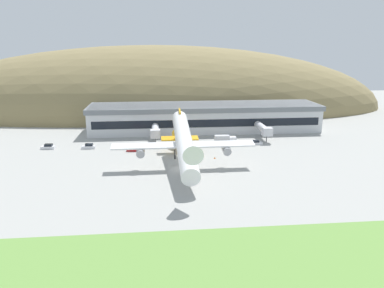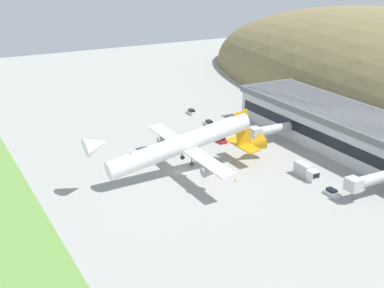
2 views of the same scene
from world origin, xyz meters
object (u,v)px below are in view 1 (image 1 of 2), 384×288
at_px(service_car_2, 256,143).
at_px(service_car_3, 89,146).
at_px(service_car_0, 48,147).
at_px(cargo_airplane, 184,143).
at_px(terminal_building, 205,116).
at_px(traffic_cone_0, 215,158).
at_px(jetway_0, 155,131).
at_px(fuel_truck, 225,140).
at_px(jetway_1, 263,129).
at_px(service_car_1, 134,149).

distance_m(service_car_2, service_car_3, 56.83).
bearing_deg(service_car_0, cargo_airplane, -30.22).
relative_size(terminal_building, traffic_cone_0, 157.67).
xyz_separation_m(terminal_building, jetway_0, (-19.92, -17.13, -1.97)).
height_order(service_car_2, fuel_truck, fuel_truck).
relative_size(cargo_airplane, fuel_truck, 6.54).
relative_size(terminal_building, jetway_0, 6.75).
bearing_deg(jetway_1, service_car_2, -123.51).
xyz_separation_m(cargo_airplane, service_car_3, (-29.94, 24.31, -6.83)).
xyz_separation_m(jetway_0, cargo_airplane, (7.74, -31.05, 3.53)).
relative_size(jetway_1, fuel_truck, 1.91).
bearing_deg(service_car_2, terminal_building, 121.29).
relative_size(cargo_airplane, service_car_0, 10.66).
relative_size(cargo_airplane, service_car_2, 11.38).
height_order(cargo_airplane, service_car_2, cargo_airplane).
bearing_deg(jetway_0, terminal_building, 40.68).
relative_size(terminal_building, fuel_truck, 12.21).
xyz_separation_m(jetway_0, service_car_3, (-22.20, -6.74, -3.30)).
height_order(jetway_1, cargo_airplane, cargo_airplane).
bearing_deg(service_car_0, fuel_truck, 0.01).
bearing_deg(jetway_1, service_car_3, -174.09).
relative_size(cargo_airplane, service_car_1, 11.31).
bearing_deg(terminal_building, cargo_airplane, -104.19).
xyz_separation_m(service_car_0, service_car_3, (13.33, -0.89, 0.00)).
xyz_separation_m(cargo_airplane, service_car_0, (-43.27, 25.20, -6.84)).
height_order(service_car_1, traffic_cone_0, service_car_1).
bearing_deg(service_car_2, service_car_0, 179.00).
distance_m(service_car_1, service_car_3, 15.70).
height_order(service_car_2, service_car_3, service_car_3).
bearing_deg(fuel_truck, cargo_airplane, -122.75).
height_order(terminal_building, service_car_2, terminal_building).
bearing_deg(service_car_0, traffic_cone_0, -17.15).
xyz_separation_m(terminal_building, service_car_1, (-27.12, -28.47, -5.26)).
relative_size(jetway_0, cargo_airplane, 0.28).
height_order(jetway_1, service_car_1, jetway_1).
bearing_deg(service_car_3, cargo_airplane, -39.08).
distance_m(service_car_1, fuel_truck, 31.64).
relative_size(terminal_building, service_car_0, 19.90).
height_order(terminal_building, service_car_1, terminal_building).
relative_size(jetway_1, service_car_3, 3.21).
distance_m(jetway_1, fuel_truck, 16.25).
height_order(cargo_airplane, service_car_0, cargo_airplane).
distance_m(cargo_airplane, traffic_cone_0, 15.15).
height_order(terminal_building, traffic_cone_0, terminal_building).
height_order(cargo_airplane, service_car_1, cargo_airplane).
distance_m(jetway_1, service_car_2, 8.71).
bearing_deg(cargo_airplane, traffic_cone_0, 41.09).
height_order(cargo_airplane, service_car_3, cargo_airplane).
bearing_deg(jetway_0, service_car_1, -122.36).
relative_size(terminal_building, service_car_1, 21.11).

